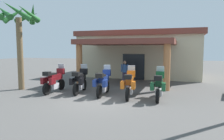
# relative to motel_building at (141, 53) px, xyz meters

# --- Properties ---
(ground_plane) EXTENTS (80.00, 80.00, 0.00)m
(ground_plane) POSITION_rel_motel_building_xyz_m (-0.01, -10.78, -2.09)
(ground_plane) COLOR #514F4C
(motel_building) EXTENTS (10.96, 11.38, 4.09)m
(motel_building) POSITION_rel_motel_building_xyz_m (0.00, 0.00, 0.00)
(motel_building) COLOR beige
(motel_building) RESTS_ON ground_plane
(motorcycle_maroon) EXTENTS (0.72, 2.21, 1.61)m
(motorcycle_maroon) POSITION_rel_motel_building_xyz_m (-3.22, -9.79, -1.39)
(motorcycle_maroon) COLOR black
(motorcycle_maroon) RESTS_ON ground_plane
(motorcycle_black) EXTENTS (0.85, 2.20, 1.61)m
(motorcycle_black) POSITION_rel_motel_building_xyz_m (-1.73, -9.44, -1.39)
(motorcycle_black) COLOR black
(motorcycle_black) RESTS_ON ground_plane
(motorcycle_blue) EXTENTS (0.74, 2.21, 1.61)m
(motorcycle_blue) POSITION_rel_motel_building_xyz_m (-0.24, -9.58, -1.39)
(motorcycle_blue) COLOR black
(motorcycle_blue) RESTS_ON ground_plane
(motorcycle_orange) EXTENTS (0.78, 2.21, 1.61)m
(motorcycle_orange) POSITION_rel_motel_building_xyz_m (1.25, -9.67, -1.39)
(motorcycle_orange) COLOR black
(motorcycle_orange) RESTS_ON ground_plane
(motorcycle_green) EXTENTS (0.72, 2.21, 1.61)m
(motorcycle_green) POSITION_rel_motel_building_xyz_m (2.74, -9.59, -1.39)
(motorcycle_green) COLOR black
(motorcycle_green) RESTS_ON ground_plane
(pedestrian) EXTENTS (0.51, 0.32, 1.65)m
(pedestrian) POSITION_rel_motel_building_xyz_m (-0.17, -5.43, -1.14)
(pedestrian) COLOR #3F334C
(pedestrian) RESTS_ON ground_plane
(palm_tree_roadside) EXTENTS (2.55, 2.52, 5.35)m
(palm_tree_roadside) POSITION_rel_motel_building_xyz_m (-5.66, -9.69, 1.89)
(palm_tree_roadside) COLOR brown
(palm_tree_roadside) RESTS_ON ground_plane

